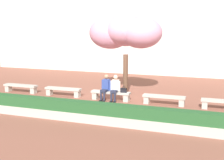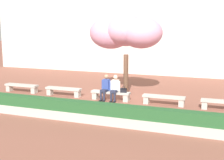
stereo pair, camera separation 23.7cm
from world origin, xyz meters
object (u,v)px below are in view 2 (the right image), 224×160
(stone_bench_west_end, at_px, (22,87))
(person_seated_left, at_px, (105,86))
(stone_bench_near_west, at_px, (64,90))
(handbag, at_px, (124,90))
(person_seated_right, at_px, (115,87))
(cherry_tree_main, at_px, (126,32))
(stone_bench_east_end, at_px, (224,104))
(stone_bench_center, at_px, (111,94))
(stone_bench_near_east, at_px, (164,99))

(stone_bench_west_end, xyz_separation_m, person_seated_left, (5.13, -0.05, 0.39))
(person_seated_left, bearing_deg, stone_bench_near_west, 178.75)
(handbag, bearing_deg, stone_bench_near_west, 179.60)
(stone_bench_west_end, relative_size, stone_bench_near_west, 1.00)
(person_seated_right, xyz_separation_m, cherry_tree_main, (0.05, 1.50, 2.67))
(person_seated_right, bearing_deg, stone_bench_east_end, 0.60)
(stone_bench_near_west, bearing_deg, stone_bench_east_end, 0.00)
(stone_bench_near_west, bearing_deg, person_seated_right, -1.04)
(stone_bench_center, relative_size, handbag, 5.92)
(person_seated_left, distance_m, person_seated_right, 0.51)
(stone_bench_west_end, distance_m, stone_bench_east_end, 10.78)
(person_seated_left, bearing_deg, stone_bench_center, 11.71)
(stone_bench_east_end, bearing_deg, person_seated_left, -179.46)
(stone_bench_near_west, relative_size, person_seated_right, 1.56)
(stone_bench_west_end, relative_size, handbag, 5.92)
(stone_bench_near_west, xyz_separation_m, stone_bench_near_east, (5.39, 0.00, 0.00))
(stone_bench_west_end, xyz_separation_m, handbag, (6.09, -0.02, 0.27))
(stone_bench_center, bearing_deg, person_seated_left, -168.29)
(stone_bench_west_end, distance_m, person_seated_left, 5.15)
(stone_bench_near_east, xyz_separation_m, stone_bench_east_end, (2.69, 0.00, 0.00))
(stone_bench_near_west, height_order, stone_bench_near_east, same)
(stone_bench_near_east, bearing_deg, person_seated_left, -178.97)
(stone_bench_near_west, relative_size, person_seated_left, 1.56)
(stone_bench_east_end, bearing_deg, person_seated_right, -179.40)
(stone_bench_near_east, height_order, person_seated_left, person_seated_left)
(stone_bench_near_east, height_order, stone_bench_east_end, same)
(stone_bench_center, xyz_separation_m, handbag, (0.70, -0.02, 0.27))
(stone_bench_east_end, distance_m, person_seated_left, 5.66)
(stone_bench_center, height_order, handbag, handbag)
(stone_bench_center, distance_m, stone_bench_near_east, 2.69)
(stone_bench_west_end, height_order, person_seated_left, person_seated_left)
(stone_bench_center, bearing_deg, person_seated_right, -12.10)
(stone_bench_near_east, bearing_deg, handbag, -179.33)
(stone_bench_east_end, relative_size, handbag, 5.92)
(stone_bench_near_west, distance_m, person_seated_right, 2.97)
(stone_bench_east_end, bearing_deg, handbag, -179.71)
(handbag, relative_size, cherry_tree_main, 0.08)
(stone_bench_near_west, height_order, person_seated_left, person_seated_left)
(stone_bench_near_east, relative_size, person_seated_left, 1.56)
(handbag, bearing_deg, stone_bench_near_east, 0.67)
(person_seated_right, height_order, cherry_tree_main, cherry_tree_main)
(stone_bench_west_end, bearing_deg, handbag, -0.22)
(stone_bench_west_end, height_order, stone_bench_near_west, same)
(stone_bench_near_west, height_order, stone_bench_east_end, same)
(stone_bench_center, height_order, person_seated_left, person_seated_left)
(person_seated_right, bearing_deg, stone_bench_near_east, 1.25)
(person_seated_right, bearing_deg, stone_bench_center, 167.90)
(person_seated_right, relative_size, handbag, 3.81)
(person_seated_right, bearing_deg, cherry_tree_main, 88.04)
(person_seated_left, height_order, handbag, person_seated_left)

